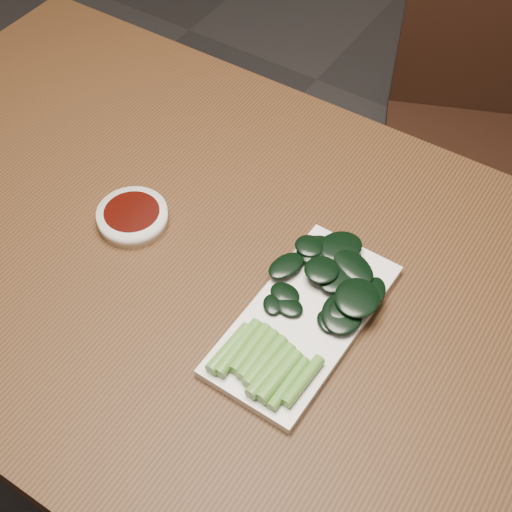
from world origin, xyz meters
name	(u,v)px	position (x,y,z in m)	size (l,w,h in m)	color
ground	(236,470)	(0.00, 0.00, 0.00)	(6.00, 6.00, 0.00)	#2F2D2D
table	(227,294)	(0.00, 0.00, 0.68)	(1.40, 0.80, 0.75)	#3E2511
chair_far	(480,126)	(0.13, 0.81, 0.49)	(0.55, 0.55, 0.89)	black
sauce_bowl	(133,217)	(-0.16, -0.01, 0.76)	(0.11, 0.11, 0.03)	white
serving_plate	(304,319)	(0.15, -0.02, 0.76)	(0.15, 0.30, 0.01)	white
gai_lan	(306,306)	(0.14, -0.02, 0.78)	(0.18, 0.31, 0.02)	#538C30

